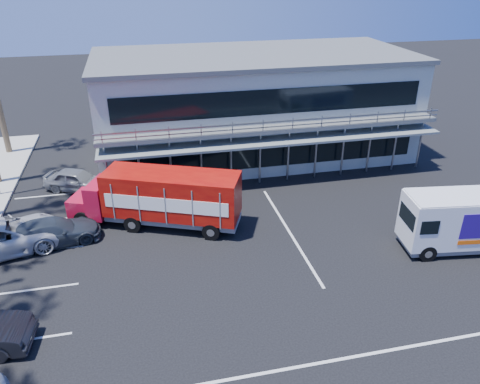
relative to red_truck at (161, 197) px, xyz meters
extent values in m
plane|color=black|center=(4.60, -5.25, -1.73)|extent=(120.00, 120.00, 0.00)
cube|color=#A1A598|center=(7.60, 9.75, 1.77)|extent=(22.00, 10.00, 7.00)
cube|color=#515454|center=(7.60, 9.75, 5.42)|extent=(22.40, 10.40, 0.30)
cube|color=#515454|center=(7.60, 4.15, 1.87)|extent=(22.00, 1.20, 0.25)
cube|color=gray|center=(7.60, 3.60, 2.37)|extent=(22.00, 0.08, 0.90)
cube|color=slate|center=(7.60, 3.85, 1.17)|extent=(22.00, 1.80, 0.15)
cube|color=black|center=(7.60, 4.73, -0.13)|extent=(20.00, 0.06, 1.60)
cube|color=black|center=(7.60, 4.73, 3.47)|extent=(20.00, 0.06, 1.60)
cube|color=#A90D27|center=(-4.12, 1.75, -0.83)|extent=(1.95, 2.35, 1.08)
cube|color=#A90D27|center=(-3.21, 1.36, -0.33)|extent=(1.71, 2.42, 1.89)
cube|color=black|center=(-3.21, 1.36, 0.21)|extent=(0.79, 1.78, 0.63)
cube|color=#B1170A|center=(0.60, -0.25, 0.25)|extent=(7.50, 4.88, 2.34)
cube|color=slate|center=(0.60, -0.25, -1.14)|extent=(7.37, 4.57, 0.27)
cube|color=white|center=(0.15, -1.30, 0.16)|extent=(6.10, 2.61, 0.76)
cube|color=white|center=(1.04, 0.79, 0.16)|extent=(6.10, 2.61, 0.76)
cylinder|color=black|center=(-4.26, 0.73, -1.26)|extent=(0.97, 0.62, 0.94)
cylinder|color=black|center=(-3.49, 2.55, -1.26)|extent=(0.97, 0.62, 0.94)
cylinder|color=black|center=(-1.61, -0.39, -1.26)|extent=(0.97, 0.62, 0.94)
cylinder|color=black|center=(-0.84, 1.43, -1.26)|extent=(0.97, 0.62, 0.94)
cylinder|color=black|center=(2.36, -2.08, -1.26)|extent=(0.97, 0.62, 0.94)
cylinder|color=black|center=(3.13, -0.25, -1.26)|extent=(0.97, 0.62, 0.94)
cube|color=silver|center=(14.60, -5.66, 0.00)|extent=(6.41, 2.93, 2.47)
cube|color=slate|center=(14.60, -5.66, -1.37)|extent=(6.13, 2.69, 0.31)
cube|color=black|center=(11.56, -5.25, 0.26)|extent=(0.29, 1.73, 0.84)
cube|color=silver|center=(14.60, -5.66, 1.26)|extent=(6.28, 2.88, 0.07)
cube|color=navy|center=(15.44, -4.70, 0.17)|extent=(3.15, 0.46, 1.32)
cylinder|color=black|center=(12.28, -6.29, -1.30)|extent=(0.88, 0.39, 0.85)
cylinder|color=black|center=(12.54, -4.44, -1.30)|extent=(0.88, 0.39, 0.85)
imported|color=silver|center=(-7.90, -0.85, -0.89)|extent=(6.51, 4.19, 1.67)
imported|color=#2E363E|center=(-5.61, -0.66, -1.04)|extent=(5.03, 2.81, 1.38)
imported|color=slate|center=(-4.90, 5.55, -1.02)|extent=(4.44, 3.19, 1.41)
camera|label=1|loc=(-0.78, -22.74, 11.49)|focal=35.00mm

